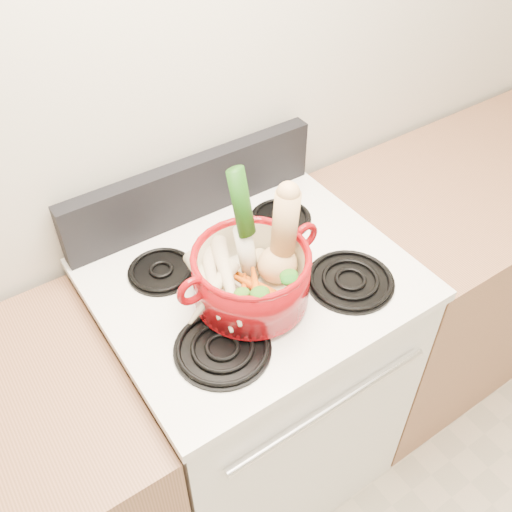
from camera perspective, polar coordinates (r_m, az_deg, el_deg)
wall_back at (r=1.50m, az=-8.12°, el=15.60°), size 3.50×0.02×2.60m
stove_body at (r=1.85m, az=-0.26°, el=-12.64°), size 0.76×0.65×0.92m
cooktop at (r=1.48m, az=-0.31°, el=-2.33°), size 0.78×0.67×0.03m
control_backsplash at (r=1.60m, az=-6.36°, el=6.71°), size 0.76×0.05×0.18m
oven_handle at (r=1.44m, az=7.55°, el=-14.76°), size 0.60×0.02×0.02m
counter_right at (r=2.41m, az=21.36°, el=0.05°), size 1.36×0.65×0.90m
burner_front_left at (r=1.30m, az=-3.37°, el=-9.15°), size 0.22×0.22×0.02m
burner_front_right at (r=1.46m, az=9.42°, el=-2.37°), size 0.22×0.22×0.02m
burner_back_left at (r=1.49m, az=-9.45°, el=-1.40°), size 0.17×0.17×0.02m
burner_back_right at (r=1.63m, az=2.50°, el=3.91°), size 0.17×0.17×0.02m
dutch_oven at (r=1.34m, az=-0.48°, el=-2.04°), size 0.28×0.28×0.14m
pot_handle_left at (r=1.25m, az=-6.39°, el=-3.47°), size 0.08×0.02×0.08m
pot_handle_right at (r=1.38m, az=4.86°, el=1.98°), size 0.08×0.02×0.08m
squash at (r=1.32m, az=2.66°, el=1.89°), size 0.13×0.12×0.26m
leek at (r=1.30m, az=-1.00°, el=3.02°), size 0.07×0.12×0.31m
ginger at (r=1.41m, az=-0.33°, el=-0.44°), size 0.08×0.07×0.04m
parsnip_0 at (r=1.33m, az=-3.47°, el=-3.53°), size 0.12×0.23×0.06m
parsnip_1 at (r=1.33m, az=-4.70°, el=-3.11°), size 0.07×0.22×0.06m
parsnip_2 at (r=1.36m, az=-2.94°, el=-1.78°), size 0.08×0.17×0.05m
parsnip_3 at (r=1.31m, az=-4.45°, el=-3.54°), size 0.19×0.12×0.06m
parsnip_4 at (r=1.33m, az=-4.45°, el=-2.22°), size 0.13×0.22×0.06m
parsnip_5 at (r=1.31m, az=-2.80°, el=-2.49°), size 0.13×0.25×0.07m
carrot_0 at (r=1.35m, az=0.24°, el=-3.12°), size 0.09×0.17×0.05m
carrot_1 at (r=1.32m, az=-1.25°, el=-4.06°), size 0.10×0.13×0.04m
carrot_2 at (r=1.33m, az=0.05°, el=-3.28°), size 0.10×0.17×0.05m
carrot_3 at (r=1.31m, az=0.05°, el=-3.74°), size 0.10×0.15×0.05m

